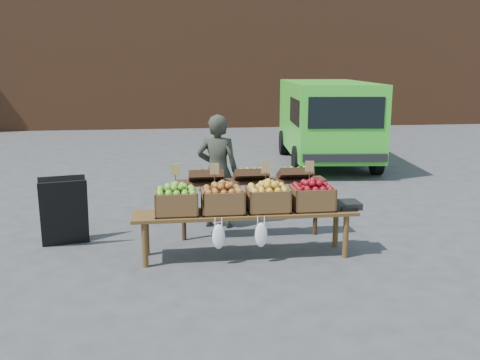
{
  "coord_description": "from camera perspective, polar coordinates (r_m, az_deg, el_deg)",
  "views": [
    {
      "loc": [
        -0.72,
        -6.49,
        2.31
      ],
      "look_at": [
        0.16,
        0.16,
        0.85
      ],
      "focal_mm": 40.0,
      "sensor_mm": 36.0,
      "label": 1
    }
  ],
  "objects": [
    {
      "name": "crate_green_apples",
      "position": [
        6.58,
        7.72,
        -1.91
      ],
      "size": [
        0.5,
        0.4,
        0.28
      ],
      "primitive_type": null,
      "color": "maroon",
      "rests_on": "display_bench"
    },
    {
      "name": "crate_russet_pears",
      "position": [
        6.38,
        -1.86,
        -2.25
      ],
      "size": [
        0.5,
        0.4,
        0.28
      ],
      "primitive_type": null,
      "color": "#AA612E",
      "rests_on": "display_bench"
    },
    {
      "name": "back_table",
      "position": [
        7.18,
        1.16,
        -2.16
      ],
      "size": [
        2.1,
        0.44,
        1.04
      ],
      "primitive_type": null,
      "color": "#351F13",
      "rests_on": "ground"
    },
    {
      "name": "chalkboard_sign",
      "position": [
        7.28,
        -18.26,
        -3.18
      ],
      "size": [
        0.65,
        0.44,
        0.9
      ],
      "primitive_type": null,
      "rotation": [
        0.0,
        0.0,
        0.21
      ],
      "color": "black",
      "rests_on": "ground"
    },
    {
      "name": "delivery_van",
      "position": [
        12.7,
        9.2,
        6.0
      ],
      "size": [
        2.37,
        4.43,
        1.91
      ],
      "primitive_type": null,
      "rotation": [
        0.0,
        0.0,
        -0.1
      ],
      "color": "green",
      "rests_on": "ground"
    },
    {
      "name": "ground",
      "position": [
        6.93,
        -1.14,
        -7.2
      ],
      "size": [
        80.0,
        80.0,
        0.0
      ],
      "primitive_type": "plane",
      "color": "#3F3F41"
    },
    {
      "name": "vendor",
      "position": [
        7.61,
        -2.39,
        0.92
      ],
      "size": [
        0.68,
        0.54,
        1.63
      ],
      "primitive_type": "imported",
      "rotation": [
        0.0,
        0.0,
        2.85
      ],
      "color": "#2B3025",
      "rests_on": "ground"
    },
    {
      "name": "crate_golden_apples",
      "position": [
        6.36,
        -6.81,
        -2.39
      ],
      "size": [
        0.5,
        0.4,
        0.28
      ],
      "primitive_type": null,
      "color": "#3E7B27",
      "rests_on": "display_bench"
    },
    {
      "name": "crate_red_apples",
      "position": [
        6.46,
        3.0,
        -2.08
      ],
      "size": [
        0.5,
        0.4,
        0.28
      ],
      "primitive_type": null,
      "color": "yellow",
      "rests_on": "display_bench"
    },
    {
      "name": "weighing_scale",
      "position": [
        6.73,
        11.19,
        -2.6
      ],
      "size": [
        0.34,
        0.3,
        0.08
      ],
      "primitive_type": "cube",
      "color": "black",
      "rests_on": "display_bench"
    },
    {
      "name": "display_bench",
      "position": [
        6.54,
        0.58,
        -5.78
      ],
      "size": [
        2.7,
        0.56,
        0.57
      ],
      "primitive_type": null,
      "color": "#52381A",
      "rests_on": "ground"
    }
  ]
}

